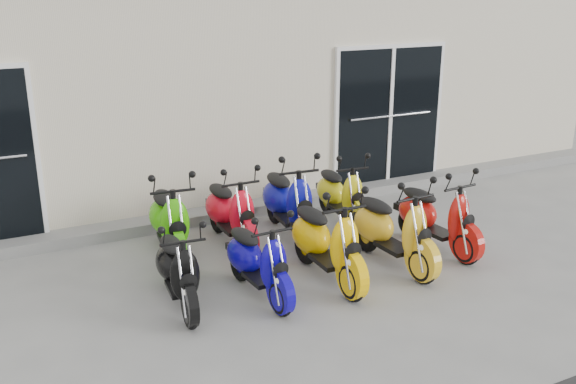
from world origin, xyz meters
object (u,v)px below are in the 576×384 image
(scooter_front_orange_b, at_px, (393,219))
(scooter_back_blue, at_px, (288,192))
(scooter_front_orange_a, at_px, (327,231))
(scooter_back_red, at_px, (230,203))
(scooter_back_green, at_px, (169,212))
(scooter_front_blue, at_px, (258,251))
(scooter_front_red, at_px, (437,207))
(scooter_back_yellow, at_px, (341,186))
(scooter_front_black, at_px, (177,260))

(scooter_front_orange_b, xyz_separation_m, scooter_back_blue, (-0.66, 1.40, 0.02))
(scooter_front_orange_a, xyz_separation_m, scooter_back_blue, (0.22, 1.39, 0.01))
(scooter_front_orange_b, distance_m, scooter_back_red, 2.05)
(scooter_back_green, bearing_deg, scooter_back_blue, 6.01)
(scooter_front_blue, height_order, scooter_front_orange_a, scooter_front_orange_a)
(scooter_front_orange_a, height_order, scooter_front_orange_b, scooter_front_orange_a)
(scooter_front_red, bearing_deg, scooter_back_yellow, 109.76)
(scooter_front_red, xyz_separation_m, scooter_back_green, (-3.04, 1.26, 0.03))
(scooter_front_red, bearing_deg, scooter_back_blue, 135.45)
(scooter_back_green, bearing_deg, scooter_front_red, -15.80)
(scooter_front_black, xyz_separation_m, scooter_front_blue, (0.82, -0.17, 0.01))
(scooter_back_yellow, bearing_deg, scooter_front_orange_a, -120.61)
(scooter_front_orange_a, relative_size, scooter_back_red, 1.05)
(scooter_back_blue, bearing_deg, scooter_front_black, -141.24)
(scooter_front_blue, xyz_separation_m, scooter_front_orange_b, (1.73, 0.00, 0.06))
(scooter_front_orange_b, bearing_deg, scooter_front_black, 173.52)
(scooter_front_blue, height_order, scooter_front_red, scooter_front_red)
(scooter_front_black, bearing_deg, scooter_front_blue, -6.38)
(scooter_front_orange_b, xyz_separation_m, scooter_back_red, (-1.45, 1.45, -0.02))
(scooter_back_green, bearing_deg, scooter_back_red, 9.23)
(scooter_front_black, distance_m, scooter_back_red, 1.70)
(scooter_front_red, bearing_deg, scooter_back_red, 145.94)
(scooter_back_yellow, bearing_deg, scooter_back_green, -172.73)
(scooter_back_blue, bearing_deg, scooter_back_green, -175.19)
(scooter_back_red, bearing_deg, scooter_back_blue, -4.20)
(scooter_back_blue, height_order, scooter_back_yellow, scooter_back_blue)
(scooter_back_green, bearing_deg, scooter_front_blue, -62.90)
(scooter_front_orange_a, height_order, scooter_back_green, scooter_front_orange_a)
(scooter_front_orange_a, xyz_separation_m, scooter_back_yellow, (1.08, 1.48, -0.06))
(scooter_back_blue, bearing_deg, scooter_front_blue, -121.66)
(scooter_front_blue, relative_size, scooter_back_yellow, 0.97)
(scooter_front_red, distance_m, scooter_back_green, 3.29)
(scooter_front_black, relative_size, scooter_back_yellow, 0.96)
(scooter_front_orange_a, bearing_deg, scooter_front_orange_b, 0.33)
(scooter_front_red, relative_size, scooter_back_red, 1.00)
(scooter_front_black, height_order, scooter_front_orange_b, scooter_front_orange_b)
(scooter_front_orange_a, relative_size, scooter_front_orange_b, 1.02)
(scooter_front_red, height_order, scooter_back_yellow, scooter_front_red)
(scooter_front_orange_a, bearing_deg, scooter_back_red, 112.40)
(scooter_back_red, bearing_deg, scooter_front_red, -30.31)
(scooter_front_red, xyz_separation_m, scooter_back_blue, (-1.45, 1.24, 0.04))
(scooter_front_black, bearing_deg, scooter_front_orange_a, -0.08)
(scooter_back_green, relative_size, scooter_back_yellow, 1.09)
(scooter_front_blue, relative_size, scooter_back_green, 0.88)
(scooter_front_orange_b, distance_m, scooter_back_yellow, 1.50)
(scooter_front_orange_a, distance_m, scooter_front_orange_b, 0.89)
(scooter_front_blue, bearing_deg, scooter_back_blue, 49.57)
(scooter_front_blue, height_order, scooter_back_yellow, scooter_back_yellow)
(scooter_front_blue, distance_m, scooter_front_red, 2.52)
(scooter_front_orange_b, relative_size, scooter_front_red, 1.04)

